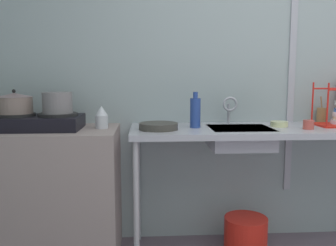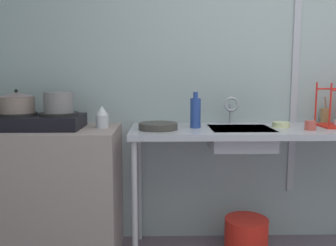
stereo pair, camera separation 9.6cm
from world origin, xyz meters
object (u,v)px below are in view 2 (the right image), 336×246
sink_basin (241,138)px  cup_by_rack (310,125)px  small_bowl_on_drainboard (281,125)px  bucket_on_floor (246,237)px  percolator (102,117)px  frying_pan (158,126)px  pot_on_right_burner (59,102)px  pot_on_left_burner (17,103)px  utensil_jar (325,116)px  bottle_by_sink (195,112)px  faucet (231,106)px  stove (39,121)px

sink_basin → cup_by_rack: size_ratio=5.81×
small_bowl_on_drainboard → bucket_on_floor: size_ratio=0.40×
percolator → frying_pan: size_ratio=0.59×
pot_on_right_burner → cup_by_rack: (1.66, -0.10, -0.15)m
pot_on_left_burner → percolator: 0.57m
sink_basin → frying_pan: size_ratio=1.61×
cup_by_rack → utensil_jar: utensil_jar is taller
small_bowl_on_drainboard → bucket_on_floor: bearing=-163.9°
frying_pan → bottle_by_sink: bottle_by_sink is taller
sink_basin → bucket_on_floor: bearing=-24.0°
small_bowl_on_drainboard → bucket_on_floor: small_bowl_on_drainboard is taller
small_bowl_on_drainboard → faucet: bearing=157.7°
frying_pan → pot_on_right_burner: bearing=175.0°
pot_on_right_burner → frying_pan: size_ratio=0.75×
percolator → cup_by_rack: 1.38m
stove → faucet: (1.33, 0.16, 0.08)m
stove → bucket_on_floor: stove is taller
percolator → faucet: faucet is taller
sink_basin → bucket_on_floor: sink_basin is taller
pot_on_right_burner → stove: bearing=180.0°
stove → utensil_jar: bearing=6.5°
utensil_jar → bottle_by_sink: bearing=-167.5°
percolator → bottle_by_sink: size_ratio=0.62×
stove → frying_pan: 0.81m
utensil_jar → frying_pan: bearing=-166.8°
stove → small_bowl_on_drainboard: stove is taller
pot_on_left_burner → cup_by_rack: bearing=-3.0°
pot_on_left_burner → small_bowl_on_drainboard: bearing=1.0°
utensil_jar → bucket_on_floor: (-0.64, -0.27, -0.83)m
stove → percolator: (0.42, 0.02, 0.02)m
cup_by_rack → stove: bearing=176.7°
pot_on_right_burner → frying_pan: (0.67, -0.06, -0.15)m
frying_pan → cup_by_rack: cup_by_rack is taller
pot_on_right_burner → pot_on_left_burner: bearing=180.0°
faucet → cup_by_rack: 0.55m
pot_on_right_burner → bottle_by_sink: 0.92m
bottle_by_sink → sink_basin: bearing=-5.2°
stove → pot_on_left_burner: (-0.14, 0.00, 0.12)m
frying_pan → bucket_on_floor: 1.00m
stove → percolator: bearing=2.7°
bucket_on_floor → frying_pan: bearing=-178.1°
small_bowl_on_drainboard → frying_pan: bearing=-174.1°
pot_on_left_burner → sink_basin: pot_on_left_burner is taller
pot_on_right_burner → bottle_by_sink: bearing=0.8°
small_bowl_on_drainboard → pot_on_left_burner: bearing=-179.0°
small_bowl_on_drainboard → bottle_by_sink: bottle_by_sink is taller
frying_pan → faucet: bearing=22.7°
bucket_on_floor → bottle_by_sink: bearing=171.8°
faucet → frying_pan: faucet is taller
faucet → small_bowl_on_drainboard: size_ratio=1.70×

